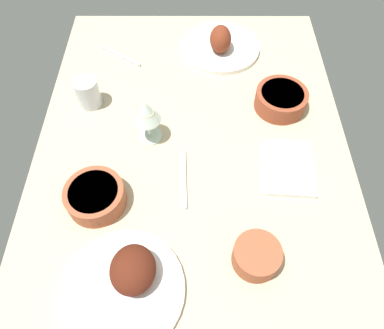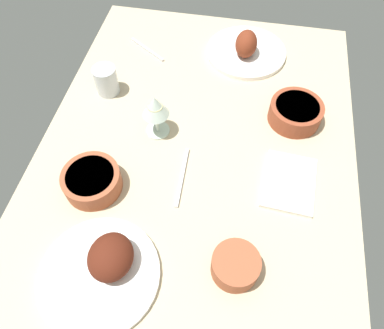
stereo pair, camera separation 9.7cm
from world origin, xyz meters
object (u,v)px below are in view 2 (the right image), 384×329
object	(u,v)px
bowl_cream	(235,265)
folded_napkin	(289,183)
bowl_soup	(296,112)
fork_loose	(147,49)
wine_glass	(155,108)
spoon_loose	(182,177)
plate_far_side	(104,267)
water_tumbler	(106,80)
bowl_potatoes	(92,180)
plate_center_main	(246,49)

from	to	relation	value
bowl_cream	folded_napkin	bearing A→B (deg)	-24.70
bowl_soup	fork_loose	xyz separation A→B (cm)	(22.99, 51.66, -2.86)
bowl_soup	wine_glass	bearing A→B (deg)	106.78
bowl_cream	bowl_soup	size ratio (longest dim) A/B	0.71
bowl_soup	spoon_loose	bearing A→B (deg)	132.34
plate_far_side	water_tumbler	size ratio (longest dim) A/B	3.06
water_tumbler	fork_loose	size ratio (longest dim) A/B	0.55
bowl_cream	spoon_loose	world-z (taller)	bowl_cream
bowl_cream	wine_glass	bearing A→B (deg)	36.17
bowl_potatoes	water_tumbler	bearing A→B (deg)	11.61
spoon_loose	plate_center_main	bearing A→B (deg)	-14.37
bowl_soup	water_tumbler	size ratio (longest dim) A/B	1.71
wine_glass	water_tumbler	size ratio (longest dim) A/B	1.53
plate_center_main	spoon_loose	size ratio (longest dim) A/B	1.48
bowl_cream	bowl_potatoes	xyz separation A→B (cm)	(15.45, 39.41, -0.04)
plate_far_side	spoon_loose	size ratio (longest dim) A/B	1.51
bowl_cream	water_tumbler	bearing A→B (deg)	42.79
plate_center_main	fork_loose	bearing A→B (deg)	96.30
fork_loose	wine_glass	bearing A→B (deg)	-36.44
bowl_soup	fork_loose	bearing A→B (deg)	66.01
bowl_cream	bowl_potatoes	size ratio (longest dim) A/B	0.73
bowl_cream	spoon_loose	xyz separation A→B (cm)	(22.49, 16.87, -2.78)
plate_far_side	bowl_potatoes	world-z (taller)	plate_far_side
water_tumbler	spoon_loose	size ratio (longest dim) A/B	0.49
plate_center_main	water_tumbler	size ratio (longest dim) A/B	3.00
folded_napkin	bowl_potatoes	bearing A→B (deg)	101.14
plate_far_side	bowl_cream	bearing A→B (deg)	-78.91
plate_center_main	wine_glass	xyz separation A→B (cm)	(-38.66, 22.13, 7.48)
bowl_potatoes	folded_napkin	world-z (taller)	bowl_potatoes
plate_far_side	bowl_soup	world-z (taller)	plate_far_side
plate_far_side	spoon_loose	bearing A→B (deg)	-23.63
plate_center_main	wine_glass	world-z (taller)	wine_glass
plate_far_side	bowl_soup	size ratio (longest dim) A/B	1.79
wine_glass	fork_loose	bearing A→B (deg)	19.37
bowl_potatoes	wine_glass	world-z (taller)	wine_glass
bowl_cream	bowl_soup	distance (cm)	50.53
bowl_soup	folded_napkin	xyz separation A→B (cm)	(-23.50, 0.50, -2.66)
bowl_soup	spoon_loose	size ratio (longest dim) A/B	0.84
wine_glass	plate_far_side	bearing A→B (deg)	177.25
folded_napkin	spoon_loose	size ratio (longest dim) A/B	0.97
folded_napkin	fork_loose	size ratio (longest dim) A/B	1.08
bowl_cream	plate_center_main	bearing A→B (deg)	3.80
bowl_potatoes	bowl_soup	size ratio (longest dim) A/B	0.97
plate_far_side	bowl_cream	distance (cm)	29.78
bowl_potatoes	spoon_loose	bearing A→B (deg)	-72.65
bowl_cream	plate_far_side	bearing A→B (deg)	101.09
bowl_cream	water_tumbler	xyz separation A→B (cm)	(50.32, 46.57, 1.39)
bowl_potatoes	wine_glass	xyz separation A→B (cm)	(21.69, -12.25, 6.78)
wine_glass	folded_napkin	size ratio (longest dim) A/B	0.78
bowl_potatoes	folded_napkin	xyz separation A→B (cm)	(10.07, -51.15, -2.54)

